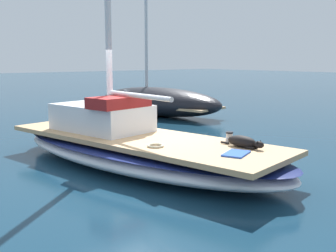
{
  "coord_description": "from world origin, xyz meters",
  "views": [
    {
      "loc": [
        -4.95,
        -7.13,
        2.31
      ],
      "look_at": [
        0.0,
        -1.0,
        1.01
      ],
      "focal_mm": 43.85,
      "sensor_mm": 36.0,
      "label": 1
    }
  ],
  "objects_px": {
    "deck_winch": "(229,137)",
    "moored_boat_starboard_side": "(158,101)",
    "dog_black": "(243,142)",
    "deck_towel": "(236,154)",
    "sailboat_main": "(139,151)",
    "coiled_rope": "(156,146)"
  },
  "relations": [
    {
      "from": "deck_winch",
      "to": "moored_boat_starboard_side",
      "type": "height_order",
      "value": "moored_boat_starboard_side"
    },
    {
      "from": "dog_black",
      "to": "deck_towel",
      "type": "xyz_separation_m",
      "value": [
        -0.54,
        -0.3,
        -0.09
      ]
    },
    {
      "from": "deck_towel",
      "to": "moored_boat_starboard_side",
      "type": "bearing_deg",
      "value": 60.42
    },
    {
      "from": "sailboat_main",
      "to": "dog_black",
      "type": "height_order",
      "value": "dog_black"
    },
    {
      "from": "coiled_rope",
      "to": "deck_towel",
      "type": "distance_m",
      "value": 1.56
    },
    {
      "from": "deck_winch",
      "to": "dog_black",
      "type": "bearing_deg",
      "value": -107.53
    },
    {
      "from": "coiled_rope",
      "to": "moored_boat_starboard_side",
      "type": "bearing_deg",
      "value": 52.2
    },
    {
      "from": "sailboat_main",
      "to": "moored_boat_starboard_side",
      "type": "bearing_deg",
      "value": 49.55
    },
    {
      "from": "deck_winch",
      "to": "deck_towel",
      "type": "xyz_separation_m",
      "value": [
        -0.7,
        -0.81,
        -0.08
      ]
    },
    {
      "from": "dog_black",
      "to": "deck_winch",
      "type": "distance_m",
      "value": 0.53
    },
    {
      "from": "sailboat_main",
      "to": "deck_winch",
      "type": "relative_size",
      "value": 36.08
    },
    {
      "from": "deck_winch",
      "to": "coiled_rope",
      "type": "relative_size",
      "value": 0.65
    },
    {
      "from": "coiled_rope",
      "to": "deck_towel",
      "type": "bearing_deg",
      "value": -62.72
    },
    {
      "from": "dog_black",
      "to": "coiled_rope",
      "type": "relative_size",
      "value": 2.94
    },
    {
      "from": "deck_towel",
      "to": "dog_black",
      "type": "bearing_deg",
      "value": 29.29
    },
    {
      "from": "sailboat_main",
      "to": "deck_towel",
      "type": "xyz_separation_m",
      "value": [
        0.34,
        -2.46,
        0.34
      ]
    },
    {
      "from": "sailboat_main",
      "to": "deck_towel",
      "type": "distance_m",
      "value": 2.51
    },
    {
      "from": "deck_towel",
      "to": "coiled_rope",
      "type": "bearing_deg",
      "value": 117.28
    },
    {
      "from": "deck_winch",
      "to": "coiled_rope",
      "type": "distance_m",
      "value": 1.53
    },
    {
      "from": "sailboat_main",
      "to": "moored_boat_starboard_side",
      "type": "height_order",
      "value": "moored_boat_starboard_side"
    },
    {
      "from": "coiled_rope",
      "to": "dog_black",
      "type": "bearing_deg",
      "value": -40.7
    },
    {
      "from": "deck_winch",
      "to": "moored_boat_starboard_side",
      "type": "distance_m",
      "value": 8.82
    }
  ]
}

